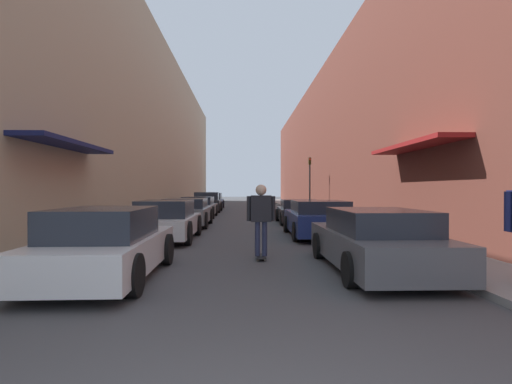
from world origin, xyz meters
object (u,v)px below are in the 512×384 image
parked_car_left_1 (167,221)px  parked_car_left_4 (207,203)px  traffic_light (310,179)px  parked_car_right_2 (299,212)px  parked_car_left_0 (106,245)px  parked_car_left_2 (186,212)px  parked_car_right_1 (318,219)px  parked_car_left_5 (212,201)px  skateboarder (261,213)px  parked_car_right_0 (376,241)px  parked_car_left_3 (198,207)px

parked_car_left_1 → parked_car_left_4: parked_car_left_4 is taller
traffic_light → parked_car_right_2: bearing=-103.9°
parked_car_left_0 → parked_car_left_2: parked_car_left_0 is taller
parked_car_right_1 → parked_car_left_4: bearing=109.1°
parked_car_left_0 → parked_car_left_5: size_ratio=0.93×
traffic_light → parked_car_left_0: bearing=-110.4°
parked_car_left_4 → parked_car_right_2: 10.97m
parked_car_left_4 → skateboarder: size_ratio=2.38×
parked_car_left_0 → traffic_light: (6.75, 18.16, 1.68)m
parked_car_left_4 → parked_car_right_0: parked_car_left_4 is taller
parked_car_left_2 → skateboarder: (2.91, -8.28, 0.46)m
parked_car_right_1 → parked_car_right_2: bearing=89.2°
parked_car_right_1 → parked_car_left_5: bearing=104.7°
parked_car_left_1 → parked_car_right_2: bearing=50.3°
parked_car_left_0 → parked_car_right_0: (5.12, 0.58, -0.03)m
parked_car_left_5 → traffic_light: size_ratio=1.27×
parked_car_left_3 → parked_car_left_4: size_ratio=1.00×
parked_car_left_1 → traffic_light: size_ratio=1.14×
parked_car_left_4 → parked_car_left_5: (-0.04, 4.93, -0.05)m
parked_car_left_1 → parked_car_left_3: size_ratio=0.98×
parked_car_left_0 → parked_car_right_2: bearing=66.2°
parked_car_left_0 → parked_car_left_5: parked_car_left_5 is taller
parked_car_right_0 → traffic_light: (1.62, 17.58, 1.71)m
parked_car_left_3 → parked_car_left_4: bearing=90.0°
parked_car_left_5 → skateboarder: 24.44m
parked_car_left_5 → traffic_light: (6.89, -8.07, 1.67)m
parked_car_left_1 → parked_car_right_1: 5.11m
parked_car_left_2 → parked_car_left_1: bearing=-89.4°
parked_car_left_3 → parked_car_right_0: bearing=-71.0°
parked_car_left_0 → parked_car_right_2: 12.75m
parked_car_right_0 → parked_car_right_2: 11.08m
skateboarder → traffic_light: 16.68m
parked_car_left_0 → parked_car_right_0: size_ratio=0.93×
parked_car_left_1 → parked_car_left_5: (-0.18, 20.72, 0.01)m
parked_car_left_0 → parked_car_right_1: (5.07, 6.36, -0.01)m
parked_car_left_2 → traffic_light: bearing=49.4°
parked_car_right_1 → traffic_light: traffic_light is taller
parked_car_right_0 → skateboarder: size_ratio=2.59×
parked_car_right_0 → parked_car_left_1: bearing=136.0°
parked_car_left_0 → parked_car_right_0: parked_car_left_0 is taller
parked_car_right_0 → traffic_light: size_ratio=1.28×
traffic_light → parked_car_left_1: bearing=-118.0°
parked_car_left_1 → skateboarder: size_ratio=2.32×
parked_car_left_3 → parked_car_right_2: bearing=-38.0°
parked_car_right_0 → traffic_light: traffic_light is taller
parked_car_left_0 → parked_car_left_1: 5.51m
parked_car_right_0 → parked_car_left_3: bearing=109.0°
parked_car_left_2 → parked_car_right_2: bearing=15.2°
parked_car_left_0 → parked_car_right_2: parked_car_left_0 is taller
parked_car_left_1 → traffic_light: bearing=62.0°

